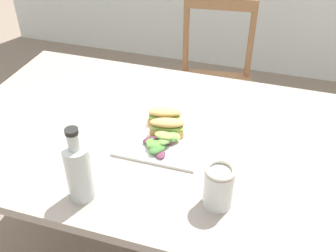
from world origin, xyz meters
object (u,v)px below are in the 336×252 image
Objects in this scene: chair_wooden_far at (213,85)px; sandwich_half_front at (167,126)px; fork_on_napkin at (97,128)px; mason_jar_iced_tea at (218,188)px; bottle_cold_brew at (79,174)px; plate_lunch at (164,137)px; dining_table at (143,159)px; sandwich_half_back at (165,116)px.

chair_wooden_far reaches higher than sandwich_half_front.
fork_on_napkin is 0.49m from mason_jar_iced_tea.
bottle_cold_brew is (0.09, -0.28, 0.07)m from fork_on_napkin.
chair_wooden_far is 7.51× the size of sandwich_half_front.
bottle_cold_brew is at bearing -113.85° from plate_lunch.
dining_table is at bearing 166.77° from plate_lunch.
sandwich_half_back is (-0.02, -0.79, 0.33)m from chair_wooden_far.
chair_wooden_far is (0.08, 0.83, -0.16)m from dining_table.
plate_lunch is (0.08, -0.02, 0.13)m from dining_table.
fork_on_napkin is 0.31m from bottle_cold_brew.
plate_lunch reaches higher than dining_table.
sandwich_half_front is 0.35m from bottle_cold_brew.
chair_wooden_far is at bearing 84.53° from dining_table.
mason_jar_iced_tea is at bearing -24.58° from fork_on_napkin.
chair_wooden_far is 3.90× the size of bottle_cold_brew.
dining_table is 0.18m from sandwich_half_back.
dining_table is 0.43m from mason_jar_iced_tea.
fork_on_napkin is at bearing 108.32° from bottle_cold_brew.
sandwich_half_back is at bearing 72.82° from bottle_cold_brew.
sandwich_half_back is 0.62× the size of fork_on_napkin.
sandwich_half_front is at bearing 67.13° from plate_lunch.
chair_wooden_far is at bearing 90.23° from plate_lunch.
bottle_cold_brew is at bearing -96.39° from chair_wooden_far.
sandwich_half_front is at bearing 66.19° from bottle_cold_brew.
sandwich_half_front reaches higher than dining_table.
mason_jar_iced_tea is (0.23, -0.29, 0.02)m from sandwich_half_back.
chair_wooden_far is 0.85m from sandwich_half_back.
plate_lunch is 0.04m from sandwich_half_front.
fork_on_napkin is (-0.23, -0.03, -0.03)m from sandwich_half_front.
plate_lunch is at bearing 4.81° from fork_on_napkin.
dining_table is at bearing 15.15° from fork_on_napkin.
sandwich_half_front is 0.06m from sandwich_half_back.
mason_jar_iced_tea is (0.22, -1.08, 0.35)m from chair_wooden_far.
sandwich_half_back is at bearing 129.28° from mason_jar_iced_tea.
chair_wooden_far is 0.90m from sandwich_half_front.
bottle_cold_brew is at bearing -71.68° from fork_on_napkin.
chair_wooden_far reaches higher than plate_lunch.
chair_wooden_far reaches higher than sandwich_half_back.
sandwich_half_front is (0.01, 0.01, 0.03)m from plate_lunch.
sandwich_half_back is 0.23m from fork_on_napkin.
plate_lunch is at bearing -73.60° from sandwich_half_back.
sandwich_half_front is 0.52× the size of bottle_cold_brew.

